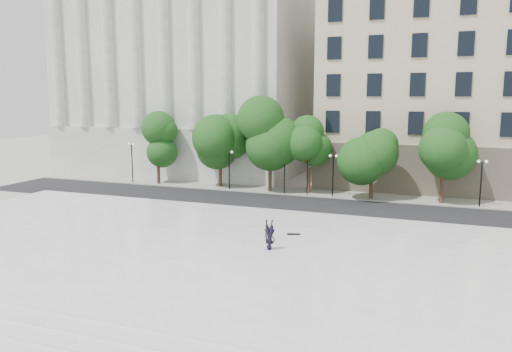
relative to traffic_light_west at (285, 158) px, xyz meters
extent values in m
plane|color=#A8A69F|center=(-0.12, -22.30, -3.64)|extent=(160.00, 160.00, 0.00)
cube|color=white|center=(-0.12, -19.30, -3.42)|extent=(44.00, 22.00, 0.45)
cube|color=black|center=(-0.12, -4.30, -3.63)|extent=(60.00, 8.00, 0.02)
cube|color=#9B9A8F|center=(-0.12, 1.70, -3.58)|extent=(60.00, 4.00, 0.12)
cube|color=silver|center=(-17.12, 16.70, 8.86)|extent=(30.00, 26.00, 25.00)
cube|color=beige|center=(19.88, 16.70, 6.86)|extent=(36.00, 26.00, 21.00)
cylinder|color=black|center=(0.00, 0.00, -1.89)|extent=(0.10, 0.10, 3.50)
imported|color=black|center=(0.00, 0.00, 0.18)|extent=(0.98, 1.61, 0.65)
cylinder|color=black|center=(2.30, 0.00, -1.89)|extent=(0.10, 0.10, 3.50)
imported|color=black|center=(2.30, 0.00, 0.18)|extent=(0.74, 1.65, 0.65)
imported|color=black|center=(4.93, -18.85, -2.94)|extent=(0.71, 1.86, 0.50)
cube|color=black|center=(5.36, -15.19, -3.15)|extent=(0.89, 0.49, 0.09)
cube|color=white|center=(-0.12, -30.80, -3.49)|extent=(44.00, 1.00, 0.30)
cube|color=white|center=(-0.12, -31.80, -3.57)|extent=(44.00, 1.00, 0.15)
cube|color=white|center=(-0.12, -32.80, -3.63)|extent=(44.00, 1.00, 0.02)
cube|color=red|center=(1.35, -31.80, -3.49)|extent=(0.09, 0.06, 0.01)
cylinder|color=#382619|center=(-14.71, 0.68, -2.42)|extent=(0.36, 0.36, 2.45)
sphere|color=#1A4213|center=(-14.71, 0.68, 0.90)|extent=(3.57, 3.57, 3.57)
cylinder|color=#382619|center=(-7.70, 1.70, -2.30)|extent=(0.36, 0.36, 2.68)
sphere|color=#1A4213|center=(-7.70, 1.70, 1.34)|extent=(4.16, 4.16, 4.16)
cylinder|color=#382619|center=(-1.74, 0.65, -2.19)|extent=(0.36, 0.36, 2.89)
sphere|color=#1A4213|center=(-1.74, 0.65, 1.73)|extent=(4.28, 4.28, 4.28)
cylinder|color=#382619|center=(2.14, 1.13, -2.33)|extent=(0.36, 0.36, 2.61)
sphere|color=#1A4213|center=(2.14, 1.13, 1.21)|extent=(4.14, 4.14, 4.14)
cylinder|color=#382619|center=(8.32, 0.64, -2.30)|extent=(0.36, 0.36, 2.69)
sphere|color=#1A4213|center=(8.32, 0.64, 1.36)|extent=(3.89, 3.89, 3.89)
cylinder|color=#382619|center=(14.55, 0.67, -2.22)|extent=(0.36, 0.36, 2.84)
sphere|color=#1A4213|center=(14.55, 0.67, 1.64)|extent=(4.09, 4.09, 4.09)
cylinder|color=black|center=(-17.81, 0.30, -1.51)|extent=(0.12, 0.12, 4.27)
cube|color=black|center=(-17.81, 0.30, 0.63)|extent=(0.60, 0.06, 0.06)
sphere|color=white|center=(-18.11, 0.30, 0.73)|extent=(0.28, 0.28, 0.28)
sphere|color=white|center=(-17.51, 0.30, 0.73)|extent=(0.28, 0.28, 0.28)
cylinder|color=black|center=(-6.05, 0.30, -1.69)|extent=(0.12, 0.12, 3.89)
cube|color=black|center=(-6.05, 0.30, 0.25)|extent=(0.60, 0.06, 0.06)
sphere|color=white|center=(-6.35, 0.30, 0.35)|extent=(0.28, 0.28, 0.28)
sphere|color=white|center=(-5.75, 0.30, 0.35)|extent=(0.28, 0.28, 0.28)
cylinder|color=black|center=(4.75, 0.30, -1.68)|extent=(0.12, 0.12, 3.93)
cube|color=black|center=(4.75, 0.30, 0.28)|extent=(0.60, 0.06, 0.06)
sphere|color=white|center=(4.45, 0.30, 0.38)|extent=(0.28, 0.28, 0.28)
sphere|color=white|center=(5.05, 0.30, 0.38)|extent=(0.28, 0.28, 0.28)
cylinder|color=black|center=(17.68, 0.30, -1.65)|extent=(0.12, 0.12, 3.98)
cube|color=black|center=(17.68, 0.30, 0.34)|extent=(0.60, 0.06, 0.06)
sphere|color=white|center=(17.38, 0.30, 0.44)|extent=(0.28, 0.28, 0.28)
sphere|color=white|center=(17.98, 0.30, 0.44)|extent=(0.28, 0.28, 0.28)
camera|label=1|loc=(14.31, -46.31, 5.93)|focal=35.00mm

